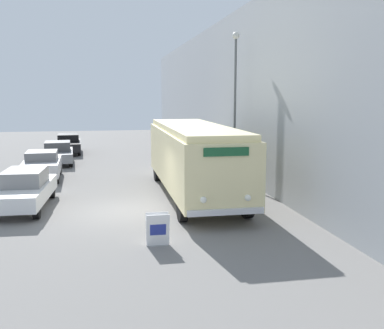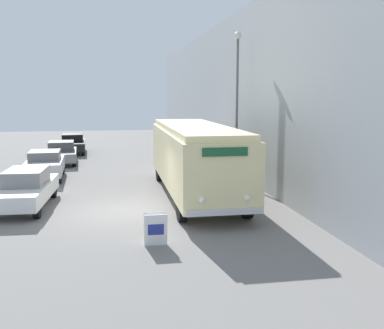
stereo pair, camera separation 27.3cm
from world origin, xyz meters
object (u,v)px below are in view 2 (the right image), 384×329
(vintage_bus, at_px, (195,156))
(sign_board, at_px, (156,230))
(streetlamp, at_px, (237,88))
(parked_car_distant, at_px, (73,143))
(parked_car_mid, at_px, (45,164))
(parked_car_far, at_px, (62,153))
(parked_car_near, at_px, (26,188))

(vintage_bus, relative_size, sign_board, 10.97)
(sign_board, bearing_deg, streetlamp, 61.16)
(parked_car_distant, bearing_deg, parked_car_mid, -95.79)
(sign_board, bearing_deg, vintage_bus, 69.58)
(parked_car_mid, height_order, parked_car_far, parked_car_mid)
(sign_board, height_order, parked_car_distant, parked_car_distant)
(sign_board, bearing_deg, parked_car_distant, 100.70)
(sign_board, height_order, parked_car_mid, parked_car_mid)
(parked_car_near, height_order, parked_car_distant, parked_car_near)
(parked_car_near, xyz_separation_m, parked_car_distant, (0.37, 16.89, -0.03))
(streetlamp, height_order, parked_car_mid, streetlamp)
(parked_car_mid, bearing_deg, streetlamp, -18.00)
(vintage_bus, height_order, parked_car_far, vintage_bus)
(sign_board, height_order, parked_car_far, parked_car_far)
(sign_board, relative_size, parked_car_mid, 0.23)
(parked_car_far, bearing_deg, parked_car_distant, 83.24)
(parked_car_mid, bearing_deg, parked_car_near, -91.40)
(parked_car_near, height_order, parked_car_mid, parked_car_near)
(vintage_bus, relative_size, parked_car_far, 2.50)
(vintage_bus, distance_m, parked_car_near, 7.04)
(parked_car_near, distance_m, parked_car_distant, 16.90)
(vintage_bus, xyz_separation_m, sign_board, (-2.33, -6.25, -1.32))
(streetlamp, bearing_deg, parked_car_far, 139.81)
(parked_car_near, bearing_deg, parked_car_mid, 94.14)
(parked_car_far, bearing_deg, parked_car_mid, -96.95)
(vintage_bus, xyz_separation_m, parked_car_near, (-6.91, -0.84, -1.01))
(vintage_bus, xyz_separation_m, parked_car_mid, (-7.07, 5.31, -1.01))
(streetlamp, bearing_deg, parked_car_near, -159.62)
(parked_car_distant, bearing_deg, vintage_bus, -70.80)
(vintage_bus, xyz_separation_m, streetlamp, (2.60, 2.69, 2.93))
(parked_car_distant, bearing_deg, streetlamp, -58.59)
(vintage_bus, bearing_deg, streetlamp, 46.03)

